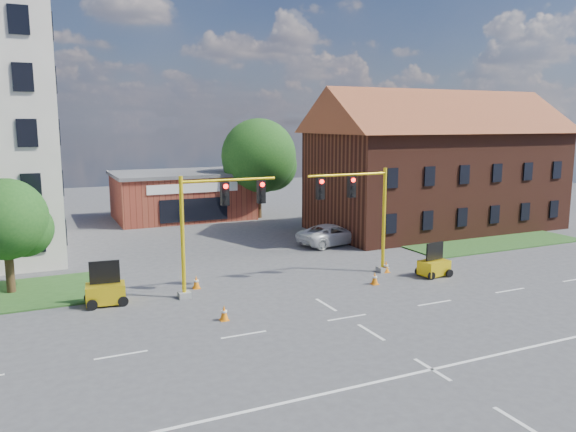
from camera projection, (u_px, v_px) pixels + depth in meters
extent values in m
plane|color=#414144|center=(347.00, 318.00, 25.59)|extent=(120.00, 120.00, 0.00)
cube|color=#244A1B|center=(496.00, 243.00, 41.06)|extent=(14.00, 4.00, 0.08)
cube|color=maroon|center=(182.00, 196.00, 52.14)|extent=(12.00, 8.00, 4.00)
cube|color=#555457|center=(182.00, 173.00, 51.78)|extent=(12.40, 8.40, 0.30)
cube|color=silver|center=(193.00, 188.00, 48.31)|extent=(8.00, 0.10, 0.80)
cube|color=black|center=(194.00, 210.00, 48.62)|extent=(6.00, 0.10, 2.00)
cube|color=#502418|center=(436.00, 181.00, 46.68)|extent=(20.00, 10.00, 8.00)
cylinder|color=#362413|center=(259.00, 196.00, 52.12)|extent=(0.44, 0.44, 4.08)
sphere|color=#1A4816|center=(259.00, 156.00, 51.51)|extent=(6.87, 6.87, 6.87)
sphere|color=#1A4816|center=(271.00, 165.00, 52.50)|extent=(4.81, 4.81, 4.81)
cylinder|color=#362413|center=(10.00, 267.00, 29.00)|extent=(0.44, 0.44, 2.78)
sphere|color=#1A4816|center=(6.00, 219.00, 28.58)|extent=(4.19, 4.19, 4.19)
sphere|color=#1A4816|center=(25.00, 229.00, 29.30)|extent=(2.93, 2.93, 2.93)
cube|color=gray|center=(184.00, 295.00, 28.46)|extent=(0.60, 0.60, 0.30)
cylinder|color=yellow|center=(183.00, 238.00, 27.98)|extent=(0.20, 0.20, 6.20)
cylinder|color=yellow|center=(229.00, 180.00, 28.55)|extent=(5.00, 0.14, 0.14)
cube|color=black|center=(225.00, 194.00, 28.56)|extent=(0.40, 0.32, 1.20)
cube|color=black|center=(261.00, 192.00, 29.38)|extent=(0.40, 0.32, 1.20)
sphere|color=#FF0C07|center=(226.00, 186.00, 28.33)|extent=(0.24, 0.24, 0.24)
cube|color=gray|center=(382.00, 269.00, 33.41)|extent=(0.60, 0.60, 0.30)
cylinder|color=yellow|center=(384.00, 221.00, 32.92)|extent=(0.20, 0.20, 6.20)
cylinder|color=yellow|center=(348.00, 175.00, 31.43)|extent=(5.00, 0.14, 0.14)
cube|color=black|center=(352.00, 187.00, 31.65)|extent=(0.40, 0.32, 1.20)
cube|color=black|center=(320.00, 189.00, 30.83)|extent=(0.40, 0.32, 1.20)
sphere|color=#FF0C07|center=(353.00, 180.00, 31.42)|extent=(0.24, 0.24, 0.24)
cube|color=yellow|center=(106.00, 293.00, 27.35)|extent=(1.96, 1.42, 0.92)
cube|color=black|center=(105.00, 272.00, 27.18)|extent=(1.43, 0.28, 1.12)
cube|color=yellow|center=(434.00, 267.00, 32.45)|extent=(1.80, 1.33, 0.83)
cube|color=black|center=(435.00, 251.00, 32.29)|extent=(1.29, 0.29, 1.01)
cube|color=orange|center=(224.00, 320.00, 25.23)|extent=(0.38, 0.38, 0.04)
cone|color=orange|center=(224.00, 313.00, 25.18)|extent=(0.40, 0.40, 0.70)
cylinder|color=silver|center=(224.00, 311.00, 25.16)|extent=(0.27, 0.27, 0.09)
cube|color=orange|center=(196.00, 288.00, 30.07)|extent=(0.38, 0.38, 0.04)
cone|color=orange|center=(196.00, 282.00, 30.02)|extent=(0.40, 0.40, 0.70)
cylinder|color=silver|center=(196.00, 281.00, 30.01)|extent=(0.27, 0.27, 0.09)
cube|color=orange|center=(375.00, 284.00, 30.83)|extent=(0.38, 0.38, 0.04)
cone|color=orange|center=(375.00, 278.00, 30.78)|extent=(0.40, 0.40, 0.70)
cylinder|color=silver|center=(375.00, 277.00, 30.77)|extent=(0.27, 0.27, 0.09)
cube|color=orange|center=(386.00, 272.00, 33.32)|extent=(0.38, 0.38, 0.04)
cone|color=orange|center=(386.00, 267.00, 33.26)|extent=(0.40, 0.40, 0.70)
cylinder|color=silver|center=(386.00, 265.00, 33.25)|extent=(0.27, 0.27, 0.09)
imported|color=white|center=(332.00, 234.00, 40.83)|extent=(5.76, 3.48, 1.50)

